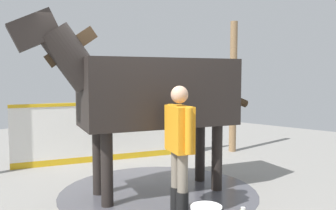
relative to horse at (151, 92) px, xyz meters
The scene contains 6 objects.
ground_plane 1.52m from the horse, 167.08° to the right, with size 16.00×16.00×0.02m, color gray.
wet_patch 1.49m from the horse, 23.77° to the right, with size 2.92×2.92×0.00m, color #4C4C54.
barrier_wall 2.44m from the horse, 63.28° to the left, with size 3.75×1.71×1.19m.
roof_post_far 3.37m from the horse, 12.14° to the left, with size 0.16×0.16×2.91m, color olive.
horse is the anchor object (origin of this frame).
handler 1.07m from the horse, 111.89° to the right, with size 0.41×0.59×1.60m.
Camera 1 is at (-3.41, -3.64, 1.74)m, focal length 38.54 mm.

